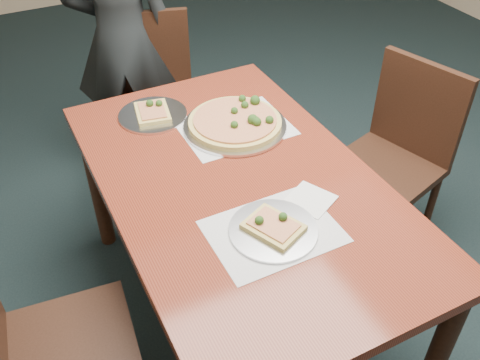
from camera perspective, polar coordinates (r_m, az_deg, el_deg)
name	(u,v)px	position (r m, az deg, el deg)	size (l,w,h in m)	color
ground	(318,292)	(2.51, 8.28, -11.73)	(8.00, 8.00, 0.00)	black
dining_table	(240,200)	(1.93, 0.00, -2.11)	(0.90, 1.50, 0.75)	#5E1F12
chair_far	(153,93)	(2.87, -9.22, 9.19)	(0.52, 0.52, 0.91)	black
chair_left	(38,348)	(1.80, -20.78, -16.37)	(0.46, 0.46, 0.91)	black
chair_right	(397,151)	(2.50, 16.40, 3.02)	(0.52, 0.52, 0.91)	black
diner	(122,40)	(2.87, -12.45, 14.37)	(0.56, 0.36, 1.52)	black
placemat_main	(235,127)	(2.13, -0.54, 5.66)	(0.42, 0.32, 0.00)	white
placemat_near	(273,231)	(1.68, 3.56, -5.48)	(0.40, 0.30, 0.00)	white
pizza_pan	(236,122)	(2.12, -0.43, 6.16)	(0.41, 0.41, 0.07)	silver
slice_plate_near	(273,228)	(1.67, 3.57, -5.16)	(0.28, 0.28, 0.06)	silver
slice_plate_far	(153,113)	(2.23, -9.29, 7.03)	(0.28, 0.28, 0.06)	silver
napkin	(310,200)	(1.80, 7.50, -2.11)	(0.14, 0.14, 0.01)	white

